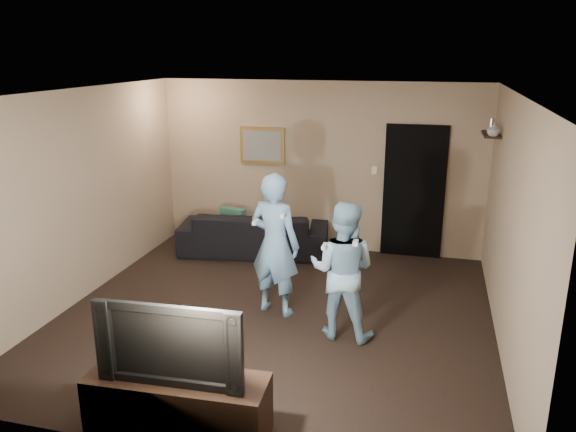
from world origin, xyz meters
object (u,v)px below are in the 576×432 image
(tv_console, at_px, (178,406))
(wii_player_right, at_px, (342,270))
(sofa, at_px, (254,232))
(wii_player_left, at_px, (275,245))
(television, at_px, (174,339))

(tv_console, xyz_separation_m, wii_player_right, (1.01, 1.99, 0.51))
(sofa, height_order, wii_player_left, wii_player_left)
(sofa, distance_m, tv_console, 4.30)
(sofa, bearing_deg, wii_player_left, 106.01)
(tv_console, xyz_separation_m, television, (0.00, 0.00, 0.61))
(sofa, xyz_separation_m, wii_player_right, (1.73, -2.26, 0.43))
(sofa, xyz_separation_m, tv_console, (0.72, -4.24, -0.08))
(television, xyz_separation_m, wii_player_right, (1.01, 1.99, -0.10))
(tv_console, height_order, television, television)
(sofa, relative_size, wii_player_right, 1.48)
(television, bearing_deg, sofa, 96.92)
(wii_player_left, bearing_deg, sofa, 114.70)
(wii_player_left, distance_m, wii_player_right, 0.94)
(sofa, xyz_separation_m, television, (0.72, -4.24, 0.53))
(wii_player_right, bearing_deg, television, -117.03)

